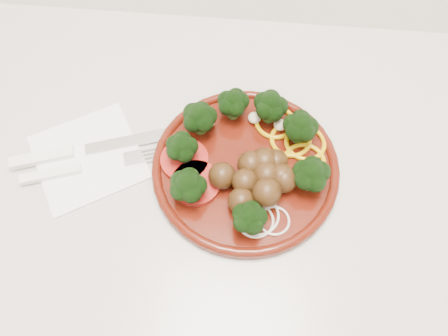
# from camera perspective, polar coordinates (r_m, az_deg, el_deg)

# --- Properties ---
(counter) EXTENTS (2.40, 0.60, 0.90)m
(counter) POSITION_cam_1_polar(r_m,az_deg,el_deg) (1.06, 4.89, -11.87)
(counter) COLOR silver
(counter) RESTS_ON ground
(plate) EXTENTS (0.27, 0.27, 0.06)m
(plate) POSITION_cam_1_polar(r_m,az_deg,el_deg) (0.62, 2.50, 0.87)
(plate) COLOR #421007
(plate) RESTS_ON counter
(napkin) EXTENTS (0.20, 0.20, 0.00)m
(napkin) POSITION_cam_1_polar(r_m,az_deg,el_deg) (0.67, -17.29, 1.37)
(napkin) COLOR white
(napkin) RESTS_ON counter
(knife) EXTENTS (0.22, 0.09, 0.01)m
(knife) POSITION_cam_1_polar(r_m,az_deg,el_deg) (0.68, -19.59, 1.92)
(knife) COLOR silver
(knife) RESTS_ON napkin
(fork) EXTENTS (0.20, 0.08, 0.01)m
(fork) POSITION_cam_1_polar(r_m,az_deg,el_deg) (0.66, -19.72, -0.32)
(fork) COLOR white
(fork) RESTS_ON napkin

